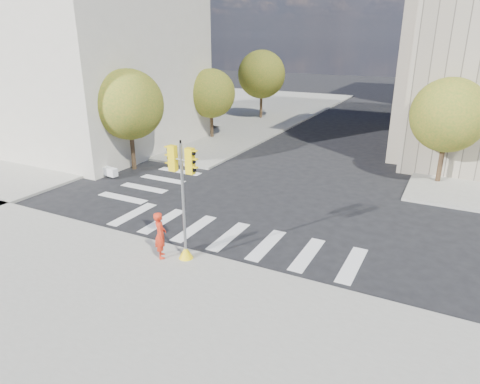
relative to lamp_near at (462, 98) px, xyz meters
name	(u,v)px	position (x,y,z in m)	size (l,w,h in m)	color
ground	(251,220)	(-8.00, -14.00, -4.58)	(160.00, 160.00, 0.00)	black
sidewalk_near	(67,370)	(-8.00, -25.00, -4.50)	(30.00, 14.00, 0.15)	gray
sidewalk_far_left	(195,109)	(-28.00, 12.00, -4.50)	(28.00, 40.00, 0.15)	gray
classical_building	(66,60)	(-28.00, -6.00, 1.86)	(19.00, 15.00, 12.70)	beige
tree_lw_near	(129,105)	(-18.50, -10.00, -0.38)	(4.40, 4.40, 6.41)	#382616
tree_lw_mid	(211,94)	(-18.50, 0.00, -0.82)	(4.00, 4.00, 5.77)	#382616
tree_lw_far	(262,74)	(-18.50, 10.00, -0.04)	(4.80, 4.80, 6.95)	#382616
tree_re_near	(449,115)	(-0.50, -4.00, -0.53)	(4.20, 4.20, 6.16)	#382616
tree_re_mid	(457,88)	(-0.50, 8.00, -0.23)	(4.60, 4.60, 6.66)	#382616
tree_re_far	(460,81)	(-0.50, 20.00, -0.71)	(4.00, 4.00, 5.88)	#382616
lamp_near	(462,98)	(0.00, 0.00, 0.00)	(0.35, 0.18, 8.11)	black
lamp_far	(466,79)	(0.00, 14.00, 0.00)	(0.35, 0.18, 8.11)	black
traffic_signal	(184,211)	(-8.54, -18.68, -2.44)	(1.07, 0.56, 4.68)	yellow
photographer	(160,235)	(-9.43, -19.03, -3.49)	(0.69, 0.45, 1.88)	red
planter_wall	(85,165)	(-21.00, -11.79, -4.18)	(6.00, 0.40, 0.50)	white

